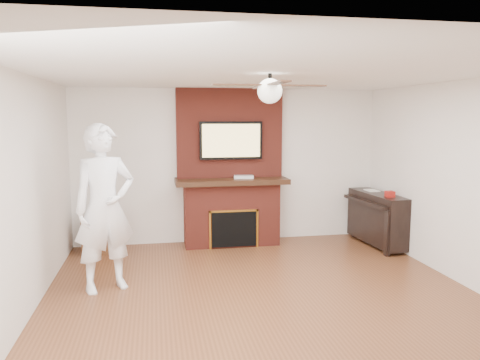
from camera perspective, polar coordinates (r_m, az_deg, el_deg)
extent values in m
cube|color=#59301A|center=(5.40, 3.43, -15.69)|extent=(5.36, 5.86, 0.18)
cube|color=white|center=(4.98, 3.69, 13.88)|extent=(5.36, 5.86, 0.18)
cube|color=silver|center=(7.78, -1.51, 1.80)|extent=(5.36, 0.18, 2.50)
cube|color=silver|center=(2.44, 20.24, -12.05)|extent=(5.36, 0.18, 2.50)
cube|color=silver|center=(5.07, -26.21, -2.22)|extent=(0.18, 5.86, 2.50)
cube|color=maroon|center=(7.57, -1.08, -4.12)|extent=(1.50, 0.50, 1.00)
cube|color=black|center=(7.44, -1.06, -0.10)|extent=(1.78, 0.64, 0.08)
cube|color=maroon|center=(7.56, -1.30, 5.73)|extent=(1.70, 0.20, 1.42)
cube|color=black|center=(7.36, -0.75, -6.01)|extent=(0.70, 0.06, 0.55)
cube|color=#BF8C2D|center=(7.29, -0.75, -3.81)|extent=(0.78, 0.02, 0.03)
cube|color=#BF8C2D|center=(7.31, -3.66, -6.14)|extent=(0.03, 0.02, 0.61)
cube|color=#BF8C2D|center=(7.43, 2.12, -5.89)|extent=(0.03, 0.02, 0.61)
cube|color=black|center=(7.42, -1.11, 4.84)|extent=(1.00, 0.07, 0.60)
cube|color=#E0C676|center=(7.38, -1.06, 4.83)|extent=(0.92, 0.01, 0.52)
cylinder|color=black|center=(4.97, 3.67, 12.04)|extent=(0.04, 0.04, 0.14)
sphere|color=white|center=(4.96, 3.66, 10.77)|extent=(0.26, 0.26, 0.26)
cube|color=black|center=(5.05, 7.37, 11.35)|extent=(0.55, 0.11, 0.01)
cube|color=black|center=(5.28, 2.78, 11.25)|extent=(0.11, 0.55, 0.01)
cube|color=black|center=(4.90, -0.16, 11.53)|extent=(0.55, 0.11, 0.01)
cube|color=black|center=(4.65, 4.68, 11.71)|extent=(0.11, 0.55, 0.01)
imported|color=white|center=(5.72, -16.17, -3.30)|extent=(0.86, 0.74, 1.98)
cube|color=#593119|center=(7.54, -16.35, -6.26)|extent=(0.57, 0.57, 0.54)
cube|color=#323234|center=(7.47, -16.44, -3.84)|extent=(0.44, 0.35, 0.11)
cube|color=black|center=(7.82, 16.47, -4.44)|extent=(0.48, 1.32, 0.80)
cube|color=black|center=(7.28, 17.51, -6.18)|extent=(0.06, 0.10, 0.70)
cube|color=black|center=(8.29, 13.78, -4.36)|extent=(0.06, 0.10, 0.70)
cube|color=black|center=(7.68, 15.08, -2.58)|extent=(0.24, 1.20, 0.05)
cube|color=silver|center=(7.97, 15.77, -1.23)|extent=(0.18, 0.25, 0.01)
cube|color=#A41914|center=(7.44, 17.81, -1.64)|extent=(0.12, 0.12, 0.09)
cube|color=silver|center=(7.45, 0.45, 0.39)|extent=(0.33, 0.22, 0.04)
cylinder|color=#34732E|center=(7.51, -1.27, -7.80)|extent=(0.06, 0.06, 0.09)
cylinder|color=#FAECC7|center=(7.50, 0.04, -7.80)|extent=(0.07, 0.07, 0.09)
cylinder|color=teal|center=(7.51, 0.88, -7.80)|extent=(0.06, 0.06, 0.08)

